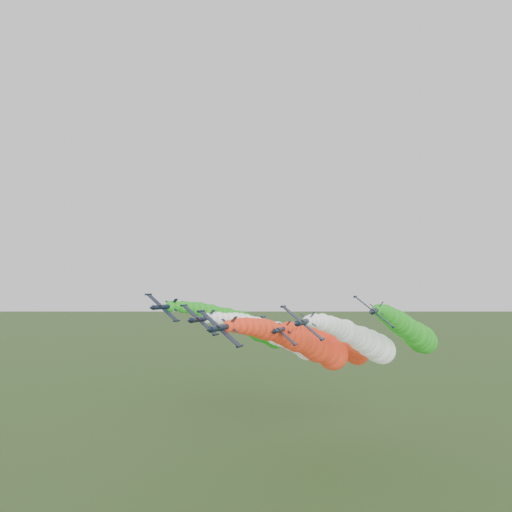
# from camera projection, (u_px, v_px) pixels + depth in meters

# --- Properties ---
(jet_lead) EXTENTS (16.32, 66.60, 18.38)m
(jet_lead) POSITION_uv_depth(u_px,v_px,m) (308.00, 345.00, 121.83)
(jet_lead) COLOR black
(jet_lead) RESTS_ON ground
(jet_inner_left) EXTENTS (16.32, 66.60, 18.38)m
(jet_inner_left) POSITION_uv_depth(u_px,v_px,m) (285.00, 337.00, 138.39)
(jet_inner_left) COLOR black
(jet_inner_left) RESTS_ON ground
(jet_inner_right) EXTENTS (16.03, 66.31, 18.10)m
(jet_inner_right) POSITION_uv_depth(u_px,v_px,m) (364.00, 341.00, 127.50)
(jet_inner_right) COLOR black
(jet_inner_right) RESTS_ON ground
(jet_outer_left) EXTENTS (16.12, 66.39, 18.18)m
(jet_outer_left) POSITION_uv_depth(u_px,v_px,m) (251.00, 327.00, 147.28)
(jet_outer_left) COLOR black
(jet_outer_left) RESTS_ON ground
(jet_outer_right) EXTENTS (15.80, 66.07, 17.86)m
(jet_outer_right) POSITION_uv_depth(u_px,v_px,m) (411.00, 331.00, 133.91)
(jet_outer_right) COLOR black
(jet_outer_right) RESTS_ON ground
(jet_trail) EXTENTS (16.07, 66.35, 18.13)m
(jet_trail) POSITION_uv_depth(u_px,v_px,m) (339.00, 344.00, 143.45)
(jet_trail) COLOR black
(jet_trail) RESTS_ON ground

